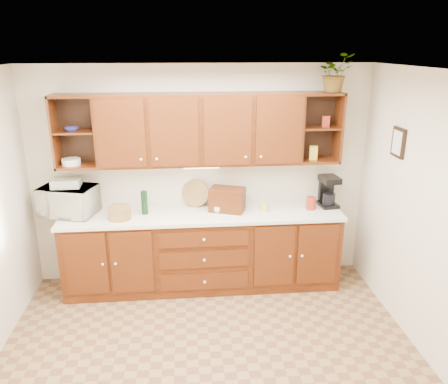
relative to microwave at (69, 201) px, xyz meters
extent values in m
plane|color=olive|center=(1.52, -1.55, -1.11)|extent=(4.00, 4.00, 0.00)
plane|color=white|center=(1.52, -1.55, 1.49)|extent=(4.00, 4.00, 0.00)
plane|color=beige|center=(1.52, 0.20, 0.19)|extent=(4.00, 0.00, 4.00)
plane|color=beige|center=(3.52, -1.55, 0.19)|extent=(0.00, 3.50, 3.50)
cube|color=#371506|center=(1.52, -0.10, -0.66)|extent=(3.20, 0.60, 0.90)
cube|color=white|center=(1.52, -0.11, -0.19)|extent=(3.24, 0.64, 0.04)
cube|color=#371506|center=(1.52, 0.04, 0.78)|extent=(2.30, 0.33, 0.80)
cube|color=black|center=(0.15, 0.19, 0.78)|extent=(0.45, 0.02, 0.80)
cube|color=black|center=(2.90, 0.19, 0.78)|extent=(0.45, 0.02, 0.80)
cube|color=#371506|center=(0.15, 0.04, 0.78)|extent=(0.43, 0.30, 0.02)
cube|color=#371506|center=(2.90, 0.04, 0.78)|extent=(0.43, 0.30, 0.02)
cube|color=#371506|center=(2.90, 0.04, 1.17)|extent=(0.45, 0.33, 0.03)
cube|color=white|center=(1.52, -0.01, 0.36)|extent=(0.40, 0.05, 0.02)
cube|color=black|center=(3.50, -0.65, 0.74)|extent=(0.03, 0.24, 0.30)
cylinder|color=olive|center=(0.59, -0.19, -0.09)|extent=(0.32, 0.32, 0.14)
imported|color=white|center=(0.00, 0.00, 0.00)|extent=(0.69, 0.56, 0.33)
cube|color=#E0C669|center=(0.00, 0.00, 0.21)|extent=(0.31, 0.23, 0.09)
cylinder|color=black|center=(0.86, -0.07, -0.03)|extent=(0.09, 0.09, 0.27)
cylinder|color=olive|center=(1.45, 0.14, -0.16)|extent=(0.34, 0.19, 0.33)
cube|color=#371506|center=(1.81, -0.05, -0.03)|extent=(0.45, 0.37, 0.28)
cylinder|color=#371506|center=(1.74, -0.04, -0.03)|extent=(0.02, 0.02, 0.27)
cylinder|color=#371506|center=(1.74, -0.04, -0.16)|extent=(0.11, 0.11, 0.01)
imported|color=white|center=(1.82, -0.05, -0.13)|extent=(0.11, 0.11, 0.08)
imported|color=white|center=(1.72, 0.03, -0.13)|extent=(0.11, 0.11, 0.08)
imported|color=white|center=(1.70, -0.10, -0.13)|extent=(0.11, 0.11, 0.08)
cylinder|color=maroon|center=(2.81, -0.09, -0.09)|extent=(0.15, 0.15, 0.15)
cylinder|color=white|center=(1.90, -0.12, -0.08)|extent=(0.10, 0.10, 0.17)
cylinder|color=gold|center=(2.25, -0.11, -0.11)|extent=(0.10, 0.10, 0.10)
cube|color=black|center=(3.04, -0.01, -0.15)|extent=(0.23, 0.28, 0.04)
cube|color=black|center=(3.04, 0.09, 0.01)|extent=(0.18, 0.08, 0.32)
cube|color=black|center=(3.04, -0.01, 0.17)|extent=(0.23, 0.28, 0.07)
cylinder|color=black|center=(3.04, -0.03, -0.07)|extent=(0.16, 0.16, 0.14)
imported|color=navy|center=(0.12, 0.02, 0.81)|extent=(0.19, 0.19, 0.04)
cylinder|color=white|center=(0.07, 0.03, 0.45)|extent=(0.21, 0.21, 0.07)
cube|color=gold|center=(2.83, 0.01, 0.49)|extent=(0.11, 0.09, 0.16)
cube|color=maroon|center=(2.95, 0.02, 0.86)|extent=(0.10, 0.09, 0.13)
imported|color=#999999|center=(3.01, 0.00, 1.39)|extent=(0.46, 0.42, 0.42)
camera|label=1|loc=(1.34, -4.82, 1.68)|focal=35.00mm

